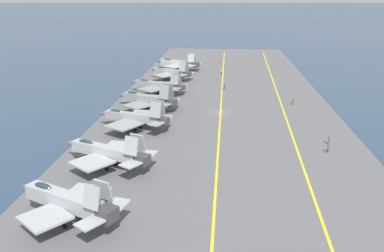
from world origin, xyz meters
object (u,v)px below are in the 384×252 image
object	(u,v)px
crew_blue_vest	(224,86)
crew_red_vest	(293,101)
parked_jet_seventh	(171,72)
parked_jet_eighth	(178,63)
crew_purple_vest	(328,147)
parked_jet_sixth	(158,85)
parked_jet_second	(66,200)
crew_brown_vest	(329,139)
crew_yellow_vest	(221,71)
parked_jet_third	(106,151)
parked_jet_fifth	(147,99)
parked_jet_fourth	(134,117)

from	to	relation	value
crew_blue_vest	crew_red_vest	world-z (taller)	crew_blue_vest
parked_jet_seventh	parked_jet_eighth	xyz separation A→B (m)	(16.58, -0.23, -0.06)
crew_purple_vest	parked_jet_seventh	bearing A→B (deg)	31.02
parked_jet_sixth	crew_purple_vest	bearing A→B (deg)	-137.78
crew_red_vest	parked_jet_seventh	bearing A→B (deg)	51.07
parked_jet_second	crew_red_vest	size ratio (longest dim) A/B	8.93
parked_jet_sixth	crew_brown_vest	world-z (taller)	parked_jet_sixth
crew_purple_vest	parked_jet_second	bearing A→B (deg)	124.65
parked_jet_sixth	crew_red_vest	size ratio (longest dim) A/B	9.82
parked_jet_second	parked_jet_eighth	size ratio (longest dim) A/B	0.91
parked_jet_eighth	crew_purple_vest	distance (m)	83.05
crew_brown_vest	crew_yellow_vest	size ratio (longest dim) A/B	1.03
crew_purple_vest	crew_blue_vest	distance (m)	49.92
crew_red_vest	crew_yellow_vest	distance (m)	41.87
parked_jet_sixth	parked_jet_third	bearing A→B (deg)	-179.93
parked_jet_fifth	parked_jet_sixth	distance (m)	15.36
parked_jet_sixth	crew_brown_vest	distance (m)	51.91
parked_jet_fifth	crew_blue_vest	xyz separation A→B (m)	(21.69, -18.16, -1.40)
parked_jet_seventh	crew_yellow_vest	distance (m)	18.94
parked_jet_eighth	crew_yellow_vest	world-z (taller)	parked_jet_eighth
parked_jet_fourth	crew_red_vest	bearing A→B (deg)	-57.85
parked_jet_seventh	crew_brown_vest	size ratio (longest dim) A/B	8.42
parked_jet_fourth	parked_jet_fifth	distance (m)	15.36
crew_red_vest	parked_jet_fourth	bearing A→B (deg)	122.15
parked_jet_third	parked_jet_second	bearing A→B (deg)	178.96
parked_jet_second	crew_yellow_vest	size ratio (longest dim) A/B	8.79
parked_jet_third	crew_red_vest	world-z (taller)	parked_jet_third
parked_jet_third	parked_jet_eighth	bearing A→B (deg)	-0.85
parked_jet_fourth	parked_jet_eighth	bearing A→B (deg)	-0.87
parked_jet_third	crew_red_vest	distance (m)	53.54
parked_jet_fourth	parked_jet_second	bearing A→B (deg)	179.08
parked_jet_fifth	parked_jet_eighth	size ratio (longest dim) A/B	0.97
crew_purple_vest	crew_brown_vest	bearing A→B (deg)	-14.61
parked_jet_fourth	crew_blue_vest	xyz separation A→B (m)	(37.05, -17.75, -1.61)
parked_jet_third	parked_jet_eighth	world-z (taller)	parked_jet_third
parked_jet_fifth	crew_red_vest	xyz separation A→B (m)	(6.49, -35.16, -1.42)
parked_jet_fifth	crew_red_vest	world-z (taller)	parked_jet_fifth
parked_jet_fourth	crew_purple_vest	distance (m)	37.30
parked_jet_third	parked_jet_fifth	distance (m)	33.97
crew_blue_vest	crew_red_vest	bearing A→B (deg)	-131.80
parked_jet_sixth	crew_blue_vest	xyz separation A→B (m)	(6.33, -18.08, -1.40)
parked_jet_sixth	crew_red_vest	world-z (taller)	parked_jet_sixth
parked_jet_sixth	parked_jet_second	bearing A→B (deg)	179.80
parked_jet_fifth	crew_blue_vest	world-z (taller)	parked_jet_fifth
parked_jet_third	parked_jet_seventh	size ratio (longest dim) A/B	1.07
parked_jet_fifth	parked_jet_eighth	world-z (taller)	parked_jet_fifth
parked_jet_third	crew_yellow_vest	size ratio (longest dim) A/B	9.35
parked_jet_fourth	parked_jet_fifth	xyz separation A→B (m)	(15.36, 0.40, -0.22)
parked_jet_fourth	parked_jet_sixth	distance (m)	30.72
parked_jet_fourth	crew_purple_vest	xyz separation A→B (m)	(-9.39, -36.06, -1.62)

